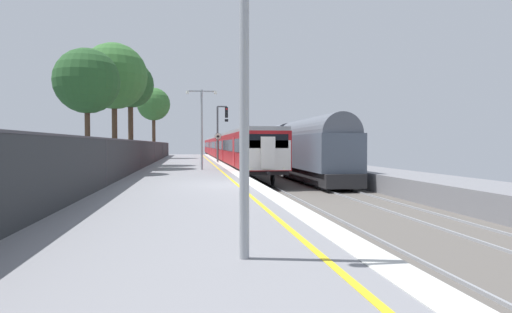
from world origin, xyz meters
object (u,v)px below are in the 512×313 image
Objects in this scene: commuter_train_at_platform at (224,147)px; background_tree_centre at (154,105)px; freight_train_adjacent_track at (291,147)px; platform_lamp_mid at (202,122)px; background_tree_back at (131,86)px; platform_lamp_near at (244,43)px; background_tree_right at (87,83)px; background_tree_left at (114,78)px; signal_gantry at (220,127)px; speed_limit_sign at (218,144)px.

background_tree_centre is (-8.50, -3.43, 4.98)m from commuter_train_at_platform.
freight_train_adjacent_track is 5.12× the size of platform_lamp_mid.
platform_lamp_near is at bearing -79.64° from background_tree_back.
freight_train_adjacent_track is at bearing 4.86° from background_tree_back.
background_tree_right is 9.75m from background_tree_back.
commuter_train_at_platform is 27.79m from background_tree_left.
commuter_train_at_platform is at bearing 85.89° from platform_lamp_near.
commuter_train_at_platform is 10.43m from background_tree_centre.
signal_gantry is 13.88m from background_tree_left.
background_tree_back is at bearing 83.15° from background_tree_left.
commuter_train_at_platform is 12.38× the size of platform_lamp_mid.
signal_gantry reaches higher than freight_train_adjacent_track.
speed_limit_sign is 0.32× the size of background_tree_centre.
signal_gantry is at bearing 62.96° from background_tree_right.
background_tree_right is at bearing -96.51° from background_tree_back.
platform_lamp_near is at bearing -104.44° from freight_train_adjacent_track.
background_tree_left is 5.39m from background_tree_right.
background_tree_left is at bearing 83.78° from background_tree_right.
commuter_train_at_platform is 9.35× the size of background_tree_right.
platform_lamp_near is 22.23m from platform_lamp_mid.
background_tree_right is at bearing 108.55° from platform_lamp_near.
background_tree_back is at bearing 130.34° from platform_lamp_mid.
background_tree_centre reaches higher than background_tree_back.
signal_gantry is (-5.49, 5.69, 1.90)m from freight_train_adjacent_track.
background_tree_centre is at bearing 122.10° from signal_gantry.
freight_train_adjacent_track is 5.02× the size of signal_gantry.
background_tree_left reaches higher than commuter_train_at_platform.
freight_train_adjacent_track is 3.17× the size of background_tree_left.
freight_train_adjacent_track is 13.64m from background_tree_back.
background_tree_centre is (-4.93, 24.06, 3.17)m from platform_lamp_mid.
freight_train_adjacent_track is 5.17× the size of platform_lamp_near.
platform_lamp_near is 0.62× the size of background_tree_centre.
commuter_train_at_platform reaches higher than speed_limit_sign.
background_tree_right is (-8.37, -16.39, 1.70)m from signal_gantry.
platform_lamp_mid is (-3.57, -27.49, 1.81)m from commuter_train_at_platform.
signal_gantry is 35.17m from platform_lamp_near.
platform_lamp_near is 0.99× the size of platform_lamp_mid.
commuter_train_at_platform is 7.72× the size of background_tree_centre.
background_tree_centre is (-12.50, 16.88, 4.87)m from freight_train_adjacent_track.
signal_gantry is 0.64× the size of background_tree_centre.
background_tree_right is (-6.28, 18.71, 1.93)m from platform_lamp_near.
background_tree_right is (-6.28, -3.52, 1.91)m from platform_lamp_mid.
freight_train_adjacent_track is at bearing -30.68° from speed_limit_sign.
platform_lamp_mid is 0.62× the size of background_tree_left.
freight_train_adjacent_track is at bearing -53.46° from background_tree_centre.
background_tree_right is at bearing -117.04° from signal_gantry.
platform_lamp_mid is (-7.58, -7.18, 1.70)m from freight_train_adjacent_track.
background_tree_left reaches higher than background_tree_right.
background_tree_centre reaches higher than speed_limit_sign.
commuter_train_at_platform is 7.99× the size of background_tree_back.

